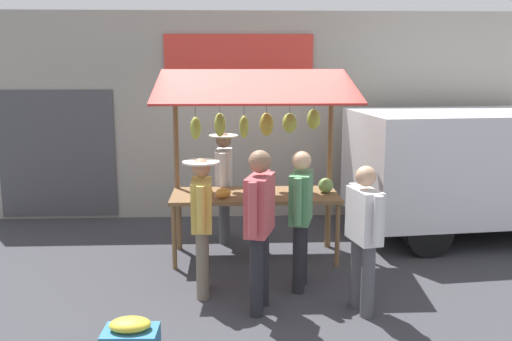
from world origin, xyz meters
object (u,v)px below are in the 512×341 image
object	(u,v)px
market_stall	(256,143)
shopper_in_striped_shirt	(202,216)
shopper_with_shopping_bag	(364,230)
parked_van	(491,162)
produce_crate_near	(131,339)
vendor_with_sunhat	(224,178)
shopper_with_ponytail	(301,210)
shopper_in_grey_tee	(260,219)

from	to	relation	value
market_stall	shopper_in_striped_shirt	world-z (taller)	market_stall
market_stall	shopper_in_striped_shirt	size ratio (longest dim) A/B	1.60
market_stall	shopper_with_shopping_bag	size ratio (longest dim) A/B	1.60
parked_van	produce_crate_near	size ratio (longest dim) A/B	9.13
market_stall	vendor_with_sunhat	xyz separation A→B (m)	(0.44, -0.71, -0.61)
market_stall	shopper_with_ponytail	xyz separation A→B (m)	(-0.46, 1.13, -0.61)
shopper_in_grey_tee	parked_van	bearing A→B (deg)	-38.68
shopper_in_striped_shirt	produce_crate_near	world-z (taller)	shopper_in_striped_shirt
shopper_in_striped_shirt	shopper_in_grey_tee	xyz separation A→B (m)	(-0.62, 0.45, 0.09)
parked_van	shopper_with_ponytail	bearing A→B (deg)	26.50
parked_van	market_stall	bearing A→B (deg)	7.50
shopper_with_ponytail	produce_crate_near	distance (m)	2.40
market_stall	parked_van	world-z (taller)	market_stall
vendor_with_sunhat	market_stall	bearing A→B (deg)	34.73
parked_van	vendor_with_sunhat	bearing A→B (deg)	-3.92
shopper_with_shopping_bag	parked_van	xyz separation A→B (m)	(-2.54, -2.64, 0.22)
parked_van	produce_crate_near	bearing A→B (deg)	29.94
shopper_in_striped_shirt	shopper_in_grey_tee	bearing A→B (deg)	-127.13
shopper_in_striped_shirt	shopper_with_ponytail	xyz separation A→B (m)	(-1.12, -0.14, 0.02)
vendor_with_sunhat	shopper_in_grey_tee	bearing A→B (deg)	12.32
shopper_with_ponytail	produce_crate_near	size ratio (longest dim) A/B	3.24
vendor_with_sunhat	shopper_in_grey_tee	world-z (taller)	shopper_in_grey_tee
produce_crate_near	market_stall	bearing A→B (deg)	-115.31
shopper_with_shopping_bag	produce_crate_near	world-z (taller)	shopper_with_shopping_bag
shopper_with_shopping_bag	parked_van	distance (m)	3.67
shopper_in_striped_shirt	produce_crate_near	bearing A→B (deg)	155.75
shopper_in_striped_shirt	shopper_with_ponytail	bearing A→B (deg)	-84.22
shopper_with_shopping_bag	shopper_with_ponytail	world-z (taller)	shopper_with_ponytail
vendor_with_sunhat	shopper_with_ponytail	bearing A→B (deg)	29.04
shopper_in_grey_tee	shopper_with_shopping_bag	bearing A→B (deg)	-78.16
shopper_with_ponytail	parked_van	world-z (taller)	parked_van
vendor_with_sunhat	produce_crate_near	distance (m)	3.53
market_stall	shopper_with_ponytail	distance (m)	1.36
shopper_in_striped_shirt	shopper_in_grey_tee	world-z (taller)	shopper_in_grey_tee
market_stall	shopper_with_shopping_bag	xyz separation A→B (m)	(-1.03, 1.79, -0.65)
shopper_with_ponytail	produce_crate_near	xyz separation A→B (m)	(1.70, 1.51, -0.77)
produce_crate_near	parked_van	bearing A→B (deg)	-144.04
shopper_with_ponytail	shopper_in_striped_shirt	bearing A→B (deg)	111.12
shopper_with_ponytail	parked_van	bearing A→B (deg)	-43.39
vendor_with_sunhat	produce_crate_near	size ratio (longest dim) A/B	3.20
shopper_in_grey_tee	shopper_with_ponytail	xyz separation A→B (m)	(-0.50, -0.59, -0.07)
vendor_with_sunhat	parked_van	world-z (taller)	parked_van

